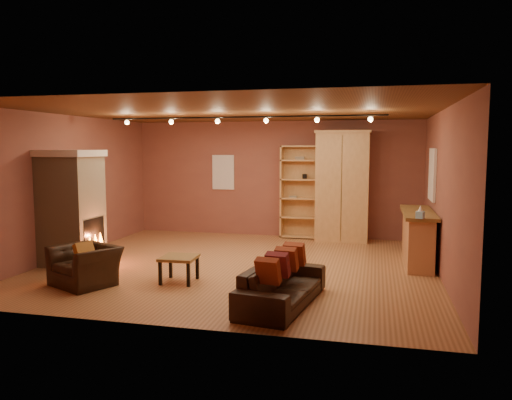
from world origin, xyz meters
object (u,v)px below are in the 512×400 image
(fireplace, at_px, (72,208))
(coffee_table, at_px, (179,260))
(loveseat, at_px, (282,277))
(bar_counter, at_px, (417,237))
(bookcase, at_px, (300,191))
(armchair, at_px, (85,259))
(armoire, at_px, (342,186))

(fireplace, bearing_deg, coffee_table, -16.82)
(coffee_table, bearing_deg, loveseat, -22.61)
(fireplace, distance_m, bar_counter, 6.46)
(fireplace, bearing_deg, bookcase, 45.31)
(loveseat, xyz_separation_m, armchair, (-3.21, 0.26, 0.03))
(bookcase, height_order, armchair, bookcase)
(fireplace, distance_m, armoire, 5.89)
(fireplace, relative_size, bar_counter, 1.03)
(fireplace, relative_size, armchair, 1.89)
(bookcase, bearing_deg, bar_counter, -40.49)
(armoire, distance_m, coffee_table, 4.92)
(bar_counter, height_order, armchair, bar_counter)
(loveseat, relative_size, coffee_table, 3.37)
(bookcase, bearing_deg, fireplace, -134.69)
(armoire, relative_size, armchair, 2.27)
(bar_counter, bearing_deg, coffee_table, -149.23)
(armoire, relative_size, loveseat, 1.30)
(armchair, bearing_deg, loveseat, 20.53)
(armoire, bearing_deg, coffee_table, -118.48)
(bookcase, distance_m, coffee_table, 4.71)
(fireplace, height_order, bar_counter, fireplace)
(bookcase, height_order, coffee_table, bookcase)
(bar_counter, xyz_separation_m, loveseat, (-2.00, -3.05, -0.12))
(loveseat, bearing_deg, armchair, 93.94)
(armoire, relative_size, bar_counter, 1.24)
(fireplace, xyz_separation_m, bar_counter, (6.24, 1.56, -0.56))
(bookcase, distance_m, armchair, 5.68)
(armoire, height_order, coffee_table, armoire)
(bookcase, relative_size, bar_counter, 1.07)
(bookcase, bearing_deg, coffee_table, -106.11)
(coffee_table, bearing_deg, fireplace, 163.18)
(bar_counter, xyz_separation_m, armchair, (-5.22, -2.78, -0.09))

